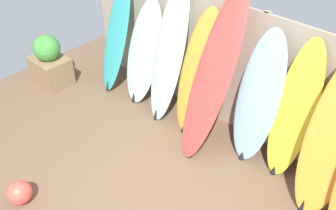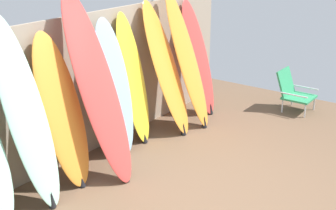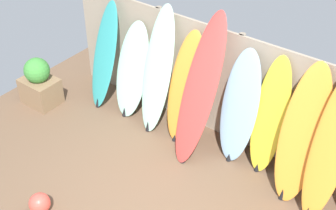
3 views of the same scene
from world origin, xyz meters
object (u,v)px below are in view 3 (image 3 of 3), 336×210
object	(u,v)px
surfboard_seafoam_2	(158,72)
surfboard_yellow_6	(270,117)
surfboard_orange_7	(302,135)
surfboard_orange_8	(331,148)
surfboard_orange_3	(185,88)
surfboard_red_4	(200,91)
surfboard_seafoam_1	(132,71)
beach_ball	(40,203)
planter_box	(39,83)
surfboard_teal_0	(104,57)
surfboard_skyblue_5	(240,108)

from	to	relation	value
surfboard_seafoam_2	surfboard_yellow_6	distance (m)	1.84
surfboard_orange_7	surfboard_orange_8	xyz separation A→B (m)	(0.40, -0.08, 0.06)
surfboard_orange_3	surfboard_yellow_6	world-z (taller)	surfboard_yellow_6
surfboard_red_4	surfboard_orange_7	bearing A→B (deg)	5.05
surfboard_seafoam_1	beach_ball	world-z (taller)	surfboard_seafoam_1
surfboard_yellow_6	surfboard_orange_7	distance (m)	0.55
surfboard_red_4	surfboard_orange_8	xyz separation A→B (m)	(1.89, 0.05, -0.09)
surfboard_red_4	planter_box	world-z (taller)	surfboard_red_4
surfboard_orange_3	surfboard_orange_8	distance (m)	2.28
surfboard_red_4	surfboard_yellow_6	distance (m)	1.03
surfboard_teal_0	surfboard_skyblue_5	bearing A→B (deg)	2.24
surfboard_red_4	surfboard_orange_7	world-z (taller)	surfboard_red_4
surfboard_teal_0	beach_ball	distance (m)	2.69
surfboard_yellow_6	beach_ball	bearing A→B (deg)	-126.96
surfboard_orange_7	planter_box	size ratio (longest dim) A/B	2.17
planter_box	surfboard_orange_7	bearing A→B (deg)	9.63
surfboard_orange_3	surfboard_yellow_6	size ratio (longest dim) A/B	0.98
surfboard_orange_7	beach_ball	xyz separation A→B (m)	(-2.44, -2.39, -0.78)
surfboard_orange_3	surfboard_red_4	bearing A→B (deg)	-26.01
surfboard_skyblue_5	surfboard_seafoam_1	bearing A→B (deg)	-179.12
surfboard_red_4	surfboard_yellow_6	xyz separation A→B (m)	(0.96, 0.29, -0.20)
surfboard_teal_0	surfboard_red_4	world-z (taller)	surfboard_red_4
surfboard_skyblue_5	surfboard_orange_7	world-z (taller)	surfboard_orange_7
surfboard_orange_3	planter_box	world-z (taller)	surfboard_orange_3
surfboard_seafoam_1	surfboard_seafoam_2	world-z (taller)	surfboard_seafoam_2
surfboard_yellow_6	surfboard_orange_3	bearing A→B (deg)	-175.62
surfboard_teal_0	surfboard_orange_7	world-z (taller)	surfboard_orange_7
surfboard_yellow_6	surfboard_red_4	bearing A→B (deg)	-163.29
surfboard_orange_7	beach_ball	distance (m)	3.51
planter_box	beach_ball	distance (m)	2.52
surfboard_orange_8	surfboard_yellow_6	bearing A→B (deg)	165.72
surfboard_orange_3	surfboard_seafoam_2	bearing A→B (deg)	-176.13
surfboard_teal_0	surfboard_yellow_6	xyz separation A→B (m)	(2.92, 0.16, -0.00)
surfboard_seafoam_2	surfboard_red_4	bearing A→B (deg)	-10.02
surfboard_teal_0	surfboard_seafoam_2	distance (m)	1.10
surfboard_orange_7	surfboard_seafoam_1	bearing A→B (deg)	178.73
planter_box	beach_ball	bearing A→B (deg)	-41.44
surfboard_seafoam_1	planter_box	bearing A→B (deg)	-150.40
surfboard_teal_0	surfboard_orange_8	world-z (taller)	surfboard_orange_8
surfboard_orange_3	surfboard_yellow_6	distance (m)	1.35
surfboard_skyblue_5	planter_box	size ratio (longest dim) A/B	2.05
surfboard_seafoam_1	surfboard_orange_7	world-z (taller)	surfboard_orange_7
surfboard_teal_0	surfboard_yellow_6	world-z (taller)	surfboard_teal_0
surfboard_seafoam_2	surfboard_seafoam_1	bearing A→B (deg)	175.57
surfboard_red_4	beach_ball	bearing A→B (deg)	-112.88
surfboard_orange_3	surfboard_orange_8	bearing A→B (deg)	-3.36
surfboard_orange_3	surfboard_red_4	world-z (taller)	surfboard_red_4
surfboard_red_4	surfboard_orange_8	distance (m)	1.90
surfboard_skyblue_5	surfboard_orange_8	distance (m)	1.38
surfboard_orange_3	planter_box	distance (m)	2.62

